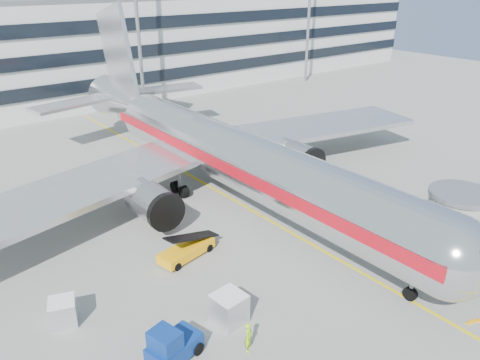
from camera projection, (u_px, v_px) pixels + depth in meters
ground at (315, 246)px, 35.07m from camera, size 180.00×180.00×0.00m
lead_in_line at (234, 200)px, 42.23m from camera, size 0.25×70.00×0.01m
main_jet at (222, 151)px, 41.75m from camera, size 50.95×48.70×16.06m
terminal at (47, 50)px, 73.42m from camera, size 150.00×24.25×15.60m
light_mast_centre at (136, 5)px, 63.68m from camera, size 2.40×1.20×25.45m
belt_loader at (186, 250)px, 33.51m from camera, size 4.69×2.40×2.19m
baggage_tug at (172, 346)px, 24.40m from camera, size 3.18×2.40×2.15m
cargo_container_right at (63, 312)px, 27.08m from camera, size 1.89×1.89×1.58m
cargo_container_front at (229, 308)px, 27.16m from camera, size 1.88×1.88×1.85m
ramp_worker at (248, 337)px, 25.09m from camera, size 0.76×0.72×1.76m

